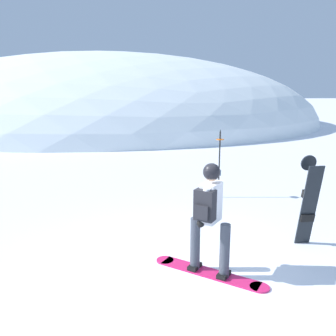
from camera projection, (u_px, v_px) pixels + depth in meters
ground_plane at (187, 280)px, 5.05m from camera, size 300.00×300.00×0.00m
ridge_peak_main at (110, 122)px, 31.93m from camera, size 36.86×33.17×12.09m
snowboarder_main at (209, 217)px, 5.02m from camera, size 1.50×1.26×1.71m
spare_snowboard at (309, 201)px, 6.03m from camera, size 0.28×0.32×1.64m
piste_marker_near at (219, 159)px, 8.84m from camera, size 0.20×0.20×1.79m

